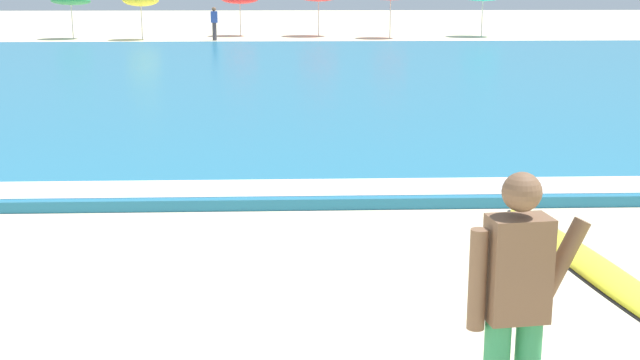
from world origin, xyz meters
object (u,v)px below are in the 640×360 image
Objects in this scene: beachgoer_near_row_left at (214,23)px; surfer_with_board at (556,292)px; beach_umbrella_1 at (71,1)px; beach_umbrella_2 at (141,0)px.

surfer_with_board is at bearing -82.15° from beachgoer_near_row_left.
beach_umbrella_1 is 7.33m from beachgoer_near_row_left.
beach_umbrella_2 reaches higher than surfer_with_board.
surfer_with_board is at bearing -72.21° from beach_umbrella_1.
surfer_with_board is 37.83m from beach_umbrella_2.
beachgoer_near_row_left is at bearing 97.85° from surfer_with_board.
beach_umbrella_2 is 1.41× the size of beachgoer_near_row_left.
beach_umbrella_2 reaches higher than beachgoer_near_row_left.
beachgoer_near_row_left is (7.10, -1.54, -0.97)m from beach_umbrella_1.
beach_umbrella_1 reaches higher than surfer_with_board.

